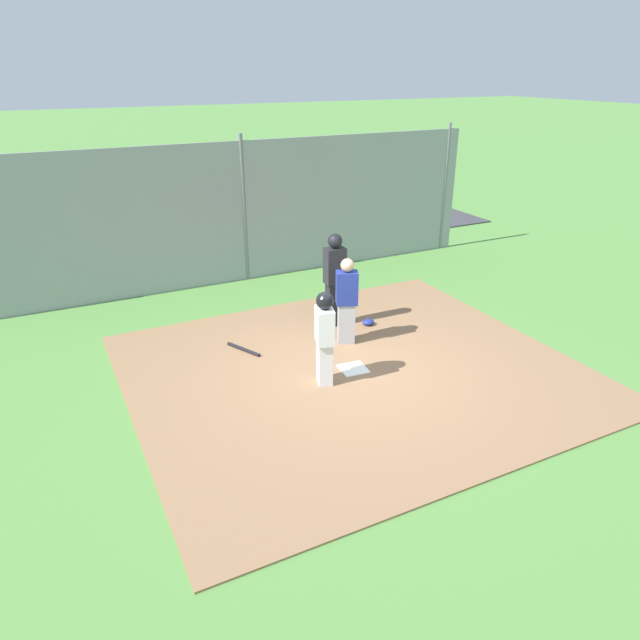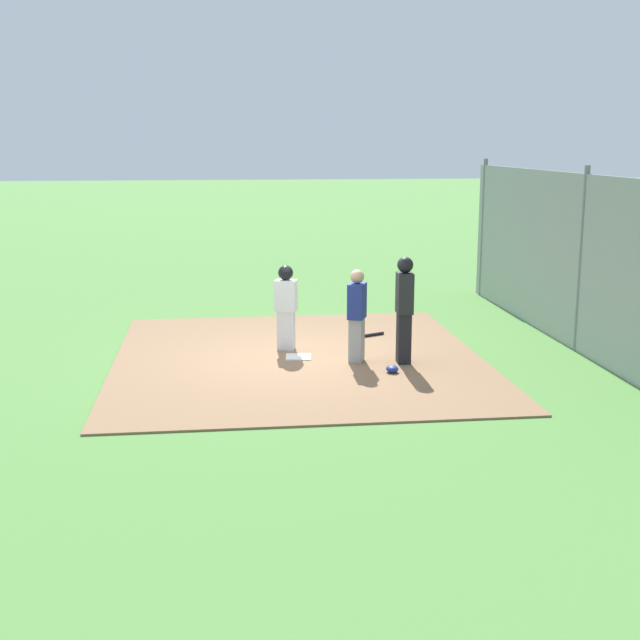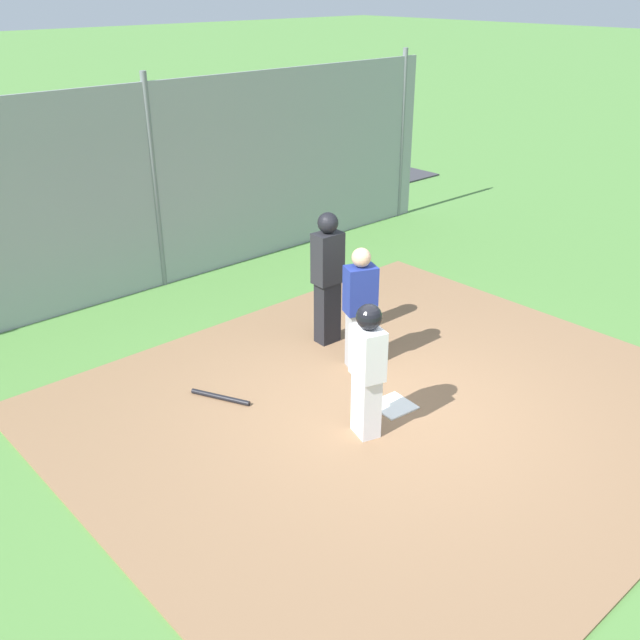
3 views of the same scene
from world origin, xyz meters
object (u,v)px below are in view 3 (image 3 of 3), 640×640
Objects in this scene: home_plate at (393,406)px; catcher at (360,307)px; parked_car_green at (192,167)px; parked_car_dark at (15,198)px; umpire at (328,275)px; baseball_bat at (220,397)px; runner at (368,364)px; catcher_mask at (374,332)px.

catcher is (-0.39, -0.97, 0.82)m from home_plate.
parked_car_green is 1.01× the size of parked_car_dark.
home_plate is 2.09m from umpire.
catcher is 2.04m from baseball_bat.
parked_car_dark is at bearing -168.49° from umpire.
parked_car_green is (-4.05, -9.66, -0.29)m from runner.
parked_car_green is at bearing -176.80° from catcher.
home_plate is 0.57× the size of baseball_bat.
catcher_mask is at bearing 59.17° from runner.
catcher is 8.72m from parked_car_dark.
catcher is 0.38× the size of parked_car_dark.
umpire reaches higher than parked_car_green.
catcher_mask is at bearing 64.91° from umpire.
baseball_bat reaches higher than home_plate.
catcher_mask is (-0.77, -0.47, -0.77)m from catcher.
baseball_bat is (1.41, -1.49, 0.02)m from home_plate.
parked_car_dark is (1.77, -8.19, 0.52)m from catcher_mask.
parked_car_green is 4.03m from parked_car_dark.
runner is 10.48m from parked_car_green.
home_plate is 1.85m from catcher_mask.
parked_car_dark is at bearing -31.30° from baseball_bat.
catcher_mask is at bearing 76.20° from parked_car_green.
umpire is at bearing -80.68° from parked_car_dark.
runner is (0.63, 0.16, 0.86)m from home_plate.
catcher is 1.04× the size of runner.
parked_car_dark is (1.18, -7.87, -0.39)m from umpire.
umpire is 2.21m from baseball_bat.
runner reaches higher than home_plate.
umpire reaches higher than parked_car_dark.
home_plate is at bearing 72.07° from parked_car_green.
parked_car_green reaches higher than home_plate.
parked_car_green is at bearing -56.76° from baseball_bat.
catcher_mask is (-2.57, 0.04, 0.03)m from baseball_bat.
umpire reaches higher than baseball_bat.
umpire reaches higher than catcher_mask.
parked_car_dark reaches higher than baseball_bat.
catcher reaches higher than home_plate.
catcher_mask reaches higher than baseball_bat.
parked_car_green is at bearing -1.01° from parked_car_dark.
catcher_mask is (-0.59, 0.32, -0.92)m from umpire.
parked_car_green is (-2.26, -8.06, 0.52)m from catcher_mask.
umpire is at bearing 75.35° from runner.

